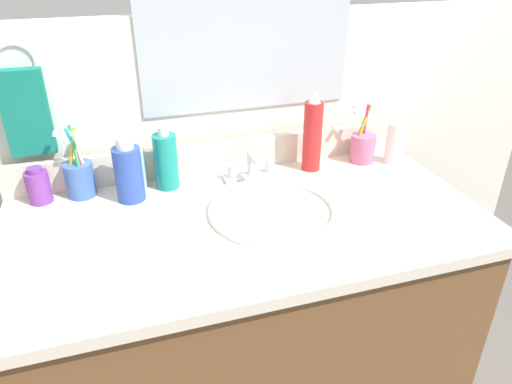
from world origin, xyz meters
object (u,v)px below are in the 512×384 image
Objects in this scene: hand_towel at (26,113)px; faucet at (252,170)px; bottle_cream_purple at (38,186)px; bottle_mouthwash_teal at (166,161)px; cup_blue_plastic at (80,177)px; bottle_gel_clear at (136,167)px; bottle_spray_red at (312,134)px; cup_pink at (363,147)px; bottle_shampoo_blue at (128,172)px; bottle_lotion_white at (395,142)px.

hand_towel is 0.60m from faucet.
bottle_mouthwash_teal is (0.33, -0.02, 0.03)m from bottle_cream_purple.
bottle_mouthwash_teal reaches higher than faucet.
bottle_cream_purple is 0.10m from cup_blue_plastic.
hand_towel is at bearing 168.26° from bottle_gel_clear.
bottle_spray_red reaches higher than cup_pink.
bottle_mouthwash_teal reaches higher than bottle_shampoo_blue.
bottle_spray_red reaches higher than bottle_cream_purple.
bottle_cream_purple is at bearing 177.96° from bottle_spray_red.
hand_towel reaches higher than bottle_shampoo_blue.
bottle_cream_purple is at bearing 176.64° from bottle_lotion_white.
faucet is at bearing -5.59° from bottle_mouthwash_teal.
cup_pink reaches higher than bottle_mouthwash_teal.
bottle_shampoo_blue is (-0.34, -0.02, 0.05)m from faucet.
bottle_shampoo_blue is 0.74× the size of bottle_spray_red.
bottle_cream_purple is 0.33m from bottle_mouthwash_teal.
bottle_spray_red is (0.52, 0.03, 0.03)m from bottle_shampoo_blue.
bottle_gel_clear reaches higher than bottle_cream_purple.
bottle_lotion_white reaches higher than faucet.
cup_pink is at bearing -5.61° from hand_towel.
hand_towel is at bearing 172.81° from bottle_spray_red.
cup_blue_plastic is (-0.15, -0.01, -0.00)m from bottle_gel_clear.
hand_towel reaches higher than bottle_spray_red.
bottle_gel_clear is (0.25, 0.02, 0.01)m from bottle_cream_purple.
bottle_mouthwash_teal is (-0.42, 0.01, -0.03)m from bottle_spray_red.
bottle_spray_red is 0.18m from cup_pink.
bottle_mouthwash_teal is (-0.68, 0.04, 0.01)m from bottle_lotion_white.
cup_blue_plastic reaches higher than bottle_mouthwash_teal.
hand_towel is 1.03m from bottle_lotion_white.
faucet is at bearing -5.30° from cup_blue_plastic.
bottle_lotion_white is at bearing -7.19° from hand_towel.
hand_towel is 0.94m from cup_pink.
cup_pink is at bearing -0.71° from bottle_mouthwash_teal.
bottle_mouthwash_teal is at bearing -14.21° from hand_towel.
bottle_mouthwash_teal is (0.33, -0.08, -0.14)m from hand_towel.
bottle_lotion_white is 0.91m from cup_blue_plastic.
bottle_lotion_white is at bearing -23.10° from cup_pink.
bottle_lotion_white is 0.79× the size of cup_pink.
faucet is 0.68× the size of bottle_spray_red.
bottle_cream_purple is at bearing -176.29° from bottle_gel_clear.
bottle_gel_clear is (0.25, -0.05, -0.16)m from hand_towel.
hand_towel is 1.38× the size of faucet.
bottle_cream_purple is at bearing 165.90° from bottle_shampoo_blue.
bottle_shampoo_blue is at bearing 179.85° from bottle_lotion_white.
hand_towel is 1.26× the size of bottle_shampoo_blue.
bottle_mouthwash_teal reaches higher than bottle_lotion_white.
bottle_shampoo_blue is 0.11m from bottle_mouthwash_teal.
faucet is 0.34m from bottle_shampoo_blue.
bottle_lotion_white is at bearing -5.67° from bottle_gel_clear.
hand_towel is at bearing 169.33° from faucet.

